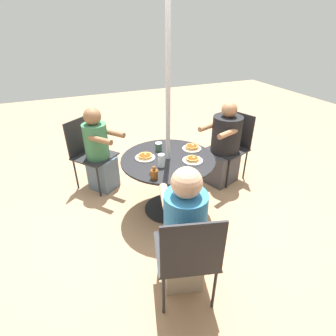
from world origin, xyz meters
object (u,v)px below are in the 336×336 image
Objects in this scene: patio_chair_south at (89,149)px; pancake_plate_c at (193,160)px; pancake_plate_a at (145,157)px; diner_south at (99,153)px; pancake_plate_b at (192,148)px; diner_north at (184,235)px; coffee_cup at (159,147)px; patio_chair_east at (232,142)px; patio_chair_north at (188,253)px; drinking_glass_a at (161,161)px; patio_table at (168,171)px; syrup_bottle at (154,174)px; diner_east at (224,148)px.

patio_chair_south reaches higher than pancake_plate_c.
pancake_plate_a is (-0.53, 0.84, 0.19)m from patio_chair_south.
pancake_plate_c is at bearing 92.96° from diner_south.
pancake_plate_b is (-1.11, 0.83, 0.19)m from patio_chair_south.
coffee_cup is (-0.25, -1.22, 0.21)m from diner_north.
patio_chair_east reaches higher than pancake_plate_c.
pancake_plate_b is at bearing 75.79° from diner_north.
patio_chair_north reaches higher than pancake_plate_a.
diner_north is 0.89m from drinking_glass_a.
diner_south is at bearing -59.57° from pancake_plate_a.
coffee_cup is at bearing -57.62° from pancake_plate_c.
patio_table is at bearing 90.00° from patio_chair_north.
patio_chair_north and patio_chair_south have the same top height.
patio_chair_north is 0.80× the size of diner_north.
patio_chair_north is 1.99m from diner_south.
diner_north is 0.69m from syrup_bottle.
diner_north is 5.30× the size of pancake_plate_a.
patio_chair_east is 9.53× the size of coffee_cup.
patio_chair_east is 0.82× the size of diner_east.
patio_chair_east is 1.84m from diner_south.
patio_chair_east is (-1.46, -1.57, 0.00)m from patio_chair_north.
diner_east reaches higher than patio_table.
patio_chair_south is 7.11× the size of syrup_bottle.
diner_north reaches higher than patio_chair_north.
patio_table is at bearing 157.85° from pancake_plate_a.
diner_north is 1.25× the size of patio_chair_south.
diner_north is at bearing 117.86° from diner_east.
patio_chair_south is (0.76, -0.94, -0.00)m from patio_table.
pancake_plate_a is at bearing 82.94° from patio_chair_south.
diner_north is 1.03× the size of diner_east.
diner_north is 1.83m from diner_south.
diner_north is at bearing 91.21° from syrup_bottle.
patio_chair_north is (0.32, 1.17, -0.00)m from patio_table.
diner_north reaches higher than patio_chair_east.
coffee_cup is at bearing -106.53° from drinking_glass_a.
patio_chair_east is (-1.14, -0.40, -0.00)m from patio_table.
drinking_glass_a is (1.10, 0.48, 0.26)m from diner_east.
diner_south is at bearing 114.78° from patio_chair_north.
patio_chair_south is at bearing -69.52° from syrup_bottle.
patio_chair_north is 0.86m from syrup_bottle.
diner_south is at bearing 117.17° from diner_north.
diner_east is at bearing 121.66° from patio_chair_south.
diner_north reaches higher than diner_south.
syrup_bottle reaches higher than pancake_plate_c.
syrup_bottle is at bearing 52.66° from drinking_glass_a.
patio_chair_north is 4.23× the size of pancake_plate_b.
patio_chair_east reaches higher than pancake_plate_b.
syrup_bottle is (0.01, -0.65, 0.21)m from diner_north.
patio_chair_east reaches higher than pancake_plate_a.
patio_chair_east is 7.11× the size of syrup_bottle.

